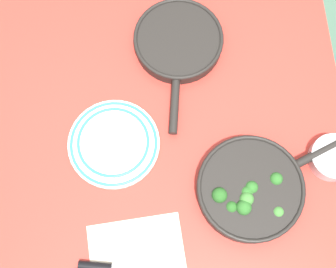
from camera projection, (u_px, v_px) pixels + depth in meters
ground_plane at (168, 184)px, 2.01m from camera, size 14.00×14.00×0.00m
dining_table_red at (168, 143)px, 1.39m from camera, size 1.12×1.02×0.73m
skillet_broccoli at (251, 189)px, 1.24m from camera, size 0.29×0.42×0.07m
skillet_eggs at (178, 42)px, 1.37m from camera, size 0.42×0.26×0.05m
wooden_spoon at (175, 3)px, 1.43m from camera, size 0.34×0.15×0.02m
dinner_plate_stack at (114, 143)px, 1.29m from camera, size 0.26×0.26×0.03m
prep_bowl_steel at (332, 158)px, 1.27m from camera, size 0.13×0.13×0.04m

